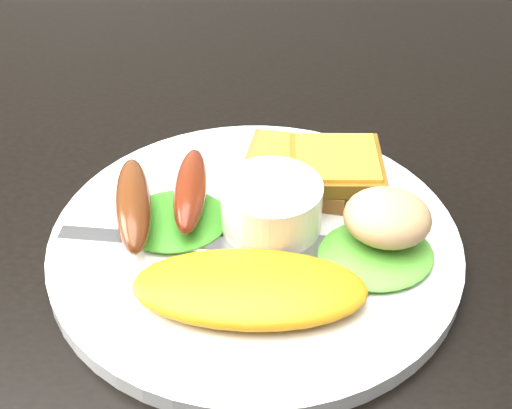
% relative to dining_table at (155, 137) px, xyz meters
% --- Properties ---
extents(dining_table, '(1.20, 0.80, 0.04)m').
position_rel_dining_table_xyz_m(dining_table, '(0.00, 0.00, 0.00)').
color(dining_table, black).
rests_on(dining_table, ground).
extents(plate, '(0.28, 0.28, 0.01)m').
position_rel_dining_table_xyz_m(plate, '(0.10, -0.16, 0.03)').
color(plate, white).
rests_on(plate, dining_table).
extents(lettuce_left, '(0.09, 0.08, 0.01)m').
position_rel_dining_table_xyz_m(lettuce_left, '(0.04, -0.16, 0.04)').
color(lettuce_left, '#29831A').
rests_on(lettuce_left, plate).
extents(lettuce_right, '(0.09, 0.09, 0.01)m').
position_rel_dining_table_xyz_m(lettuce_right, '(0.18, -0.18, 0.04)').
color(lettuce_right, '#4E9F25').
rests_on(lettuce_right, plate).
extents(omelette, '(0.14, 0.07, 0.02)m').
position_rel_dining_table_xyz_m(omelette, '(0.10, -0.22, 0.04)').
color(omelette, gold).
rests_on(omelette, plate).
extents(sausage_a, '(0.05, 0.10, 0.02)m').
position_rel_dining_table_xyz_m(sausage_a, '(0.02, -0.16, 0.05)').
color(sausage_a, '#5C2B10').
rests_on(sausage_a, lettuce_left).
extents(sausage_b, '(0.03, 0.09, 0.02)m').
position_rel_dining_table_xyz_m(sausage_b, '(0.05, -0.14, 0.05)').
color(sausage_b, maroon).
rests_on(sausage_b, lettuce_left).
extents(ramekin, '(0.09, 0.09, 0.04)m').
position_rel_dining_table_xyz_m(ramekin, '(0.11, -0.16, 0.05)').
color(ramekin, white).
rests_on(ramekin, plate).
extents(toast_a, '(0.09, 0.09, 0.01)m').
position_rel_dining_table_xyz_m(toast_a, '(0.13, -0.09, 0.04)').
color(toast_a, '#995C32').
rests_on(toast_a, plate).
extents(toast_b, '(0.07, 0.07, 0.01)m').
position_rel_dining_table_xyz_m(toast_b, '(0.15, -0.10, 0.05)').
color(toast_b, brown).
rests_on(toast_b, toast_a).
extents(potato_salad, '(0.06, 0.06, 0.03)m').
position_rel_dining_table_xyz_m(potato_salad, '(0.19, -0.17, 0.06)').
color(potato_salad, beige).
rests_on(potato_salad, lettuce_right).
extents(fork, '(0.16, 0.02, 0.00)m').
position_rel_dining_table_xyz_m(fork, '(0.05, -0.18, 0.03)').
color(fork, '#ADAFB7').
rests_on(fork, plate).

